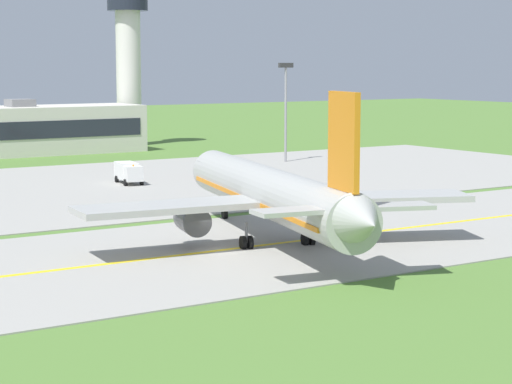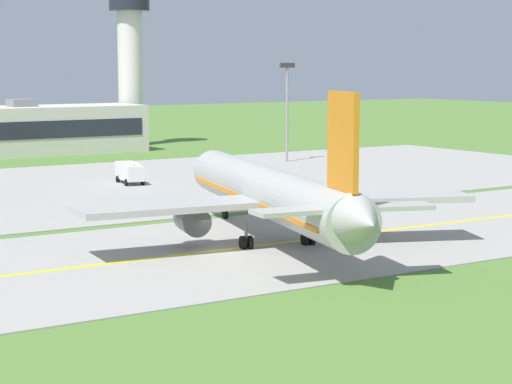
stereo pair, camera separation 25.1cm
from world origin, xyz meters
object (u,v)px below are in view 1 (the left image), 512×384
(apron_light_mast, at_px, (286,99))
(service_truck_fuel, at_px, (225,168))
(service_truck_baggage, at_px, (129,172))
(airplane_lead, at_px, (271,194))
(control_tower, at_px, (128,48))

(apron_light_mast, bearing_deg, service_truck_fuel, -146.98)
(service_truck_baggage, relative_size, service_truck_fuel, 0.93)
(airplane_lead, xyz_separation_m, service_truck_baggage, (7.74, 42.60, -2.60))
(control_tower, xyz_separation_m, apron_light_mast, (6.16, -40.30, -7.97))
(airplane_lead, relative_size, control_tower, 1.35)
(airplane_lead, distance_m, control_tower, 101.04)
(service_truck_baggage, height_order, apron_light_mast, apron_light_mast)
(control_tower, relative_size, apron_light_mast, 1.97)
(airplane_lead, distance_m, service_truck_baggage, 43.37)
(service_truck_fuel, distance_m, control_tower, 55.29)
(control_tower, distance_m, apron_light_mast, 41.54)
(service_truck_fuel, relative_size, control_tower, 0.23)
(service_truck_baggage, bearing_deg, airplane_lead, -100.30)
(service_truck_fuel, bearing_deg, control_tower, 77.63)
(service_truck_baggage, distance_m, control_tower, 59.90)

